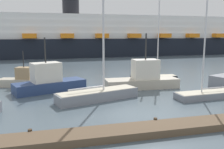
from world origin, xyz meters
name	(u,v)px	position (x,y,z in m)	size (l,w,h in m)	color
ground_plane	(140,113)	(0.00, 0.00, 0.00)	(600.00, 600.00, 0.00)	#4C5B66
dock_pier	(162,128)	(0.00, -3.67, 0.22)	(19.04, 1.96, 0.54)	brown
sailboat_1	(98,92)	(-2.36, 4.29, 0.69)	(7.69, 3.90, 14.25)	gray
sailboat_2	(154,77)	(5.94, 11.04, 0.54)	(5.75, 2.07, 10.71)	black
sailboat_3	(206,94)	(7.29, 2.46, 0.41)	(5.81, 2.01, 8.67)	gray
fishing_boat_0	(23,80)	(-9.41, 12.06, 0.72)	(5.36, 2.99, 3.95)	#BCB29E
fishing_boat_2	(49,81)	(-6.59, 8.86, 1.05)	(7.53, 4.68, 5.47)	navy
fishing_boat_3	(143,78)	(3.33, 7.97, 1.06)	(7.94, 2.57, 5.86)	#BCB29E
cruise_ship	(126,38)	(14.17, 48.57, 4.74)	(83.80, 14.55, 14.79)	black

